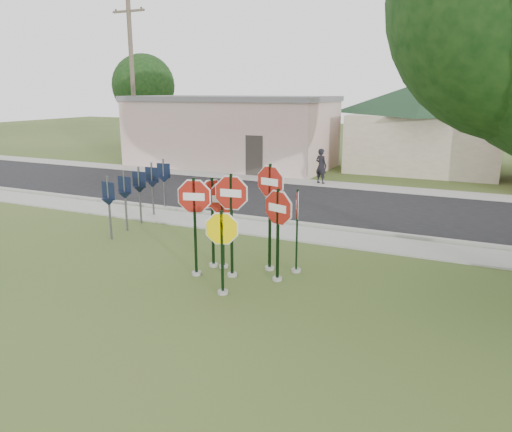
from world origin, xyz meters
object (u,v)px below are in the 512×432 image
at_px(stop_sign_center, 231,209).
at_px(stop_sign_left, 195,212).
at_px(stop_sign_yellow, 222,243).
at_px(pedestrian, 321,166).
at_px(utility_pole_near, 133,83).

relative_size(stop_sign_center, stop_sign_left, 1.04).
relative_size(stop_sign_yellow, stop_sign_left, 0.79).
xyz_separation_m(stop_sign_center, stop_sign_left, (-0.86, -0.31, -0.08)).
bearing_deg(stop_sign_center, pedestrian, 98.45).
bearing_deg(stop_sign_center, stop_sign_left, -160.23).
xyz_separation_m(stop_sign_left, pedestrian, (-1.07, 13.30, -0.72)).
height_order(stop_sign_left, utility_pole_near, utility_pole_near).
distance_m(stop_sign_left, pedestrian, 13.36).
height_order(stop_sign_yellow, pedestrian, stop_sign_yellow).
distance_m(stop_sign_left, utility_pole_near, 19.60).
distance_m(stop_sign_center, stop_sign_yellow, 1.25).
height_order(stop_sign_center, stop_sign_yellow, stop_sign_center).
bearing_deg(pedestrian, stop_sign_left, 114.38).
xyz_separation_m(stop_sign_center, utility_pole_near, (-13.92, 13.92, 3.24)).
bearing_deg(stop_sign_left, utility_pole_near, 132.56).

